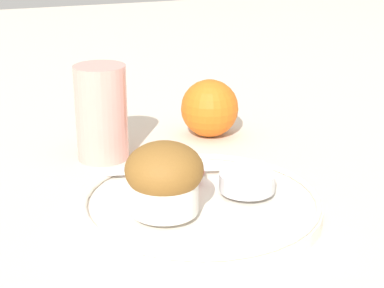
# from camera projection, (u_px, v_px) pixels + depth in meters

# --- Properties ---
(ground_plane) EXTENTS (3.00, 3.00, 0.00)m
(ground_plane) POSITION_uv_depth(u_px,v_px,m) (214.00, 216.00, 0.64)
(ground_plane) COLOR beige
(plate) EXTENTS (0.24, 0.24, 0.02)m
(plate) POSITION_uv_depth(u_px,v_px,m) (201.00, 205.00, 0.64)
(plate) COLOR silver
(plate) RESTS_ON ground_plane
(muffin) EXTENTS (0.07, 0.07, 0.07)m
(muffin) POSITION_uv_depth(u_px,v_px,m) (164.00, 178.00, 0.59)
(muffin) COLOR silver
(muffin) RESTS_ON plate
(cream_ramekin) EXTENTS (0.06, 0.06, 0.02)m
(cream_ramekin) POSITION_uv_depth(u_px,v_px,m) (247.00, 181.00, 0.65)
(cream_ramekin) COLOR silver
(cream_ramekin) RESTS_ON plate
(berry_pair) EXTENTS (0.03, 0.02, 0.02)m
(berry_pair) POSITION_uv_depth(u_px,v_px,m) (185.00, 173.00, 0.67)
(berry_pair) COLOR #B7192D
(berry_pair) RESTS_ON plate
(butter_knife) EXTENTS (0.19, 0.06, 0.00)m
(butter_knife) POSITION_uv_depth(u_px,v_px,m) (180.00, 168.00, 0.70)
(butter_knife) COLOR silver
(butter_knife) RESTS_ON plate
(orange_fruit) EXTENTS (0.08, 0.08, 0.08)m
(orange_fruit) POSITION_uv_depth(u_px,v_px,m) (210.00, 108.00, 0.85)
(orange_fruit) COLOR orange
(orange_fruit) RESTS_ON ground_plane
(juice_glass) EXTENTS (0.06, 0.06, 0.12)m
(juice_glass) POSITION_uv_depth(u_px,v_px,m) (101.00, 113.00, 0.77)
(juice_glass) COLOR #E5998C
(juice_glass) RESTS_ON ground_plane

